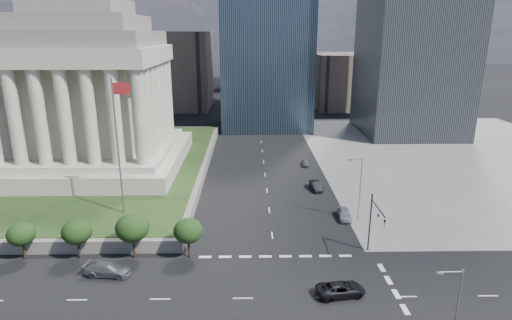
{
  "coord_description": "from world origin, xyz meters",
  "views": [
    {
      "loc": [
        -3.24,
        -35.28,
        27.84
      ],
      "look_at": [
        -2.44,
        12.6,
        13.47
      ],
      "focal_mm": 30.0,
      "sensor_mm": 36.0,
      "label": 1
    }
  ],
  "objects_px": {
    "street_lamp_south": "(454,317)",
    "street_lamp_north": "(359,185)",
    "war_memorial": "(87,67)",
    "parked_sedan_mid": "(316,186)",
    "parked_sedan_near": "(344,214)",
    "flagpole": "(118,140)",
    "parked_sedan_far": "(306,163)",
    "suv_grey": "(108,269)",
    "traffic_signal_ne": "(375,220)",
    "pickup_truck": "(341,289)"
  },
  "relations": [
    {
      "from": "traffic_signal_ne",
      "to": "suv_grey",
      "type": "distance_m",
      "value": 33.12
    },
    {
      "from": "parked_sedan_mid",
      "to": "parked_sedan_far",
      "type": "xyz_separation_m",
      "value": [
        0.0,
        14.75,
        -0.13
      ]
    },
    {
      "from": "traffic_signal_ne",
      "to": "parked_sedan_mid",
      "type": "xyz_separation_m",
      "value": [
        -3.5,
        24.57,
        -4.49
      ]
    },
    {
      "from": "flagpole",
      "to": "pickup_truck",
      "type": "distance_m",
      "value": 36.27
    },
    {
      "from": "suv_grey",
      "to": "parked_sedan_mid",
      "type": "relative_size",
      "value": 1.19
    },
    {
      "from": "pickup_truck",
      "to": "suv_grey",
      "type": "height_order",
      "value": "suv_grey"
    },
    {
      "from": "street_lamp_north",
      "to": "parked_sedan_near",
      "type": "height_order",
      "value": "street_lamp_north"
    },
    {
      "from": "flagpole",
      "to": "parked_sedan_far",
      "type": "relative_size",
      "value": 5.43
    },
    {
      "from": "street_lamp_south",
      "to": "suv_grey",
      "type": "xyz_separation_m",
      "value": [
        -33.43,
        15.9,
        -4.87
      ]
    },
    {
      "from": "flagpole",
      "to": "parked_sedan_far",
      "type": "xyz_separation_m",
      "value": [
        30.83,
        29.01,
        -12.49
      ]
    },
    {
      "from": "traffic_signal_ne",
      "to": "street_lamp_south",
      "type": "height_order",
      "value": "street_lamp_south"
    },
    {
      "from": "war_memorial",
      "to": "street_lamp_north",
      "type": "relative_size",
      "value": 3.9
    },
    {
      "from": "street_lamp_south",
      "to": "parked_sedan_far",
      "type": "distance_m",
      "value": 59.38
    },
    {
      "from": "street_lamp_north",
      "to": "parked_sedan_mid",
      "type": "xyz_separation_m",
      "value": [
        -4.33,
        13.26,
        -4.91
      ]
    },
    {
      "from": "war_memorial",
      "to": "parked_sedan_mid",
      "type": "height_order",
      "value": "war_memorial"
    },
    {
      "from": "traffic_signal_ne",
      "to": "suv_grey",
      "type": "bearing_deg",
      "value": -173.36
    },
    {
      "from": "parked_sedan_mid",
      "to": "pickup_truck",
      "type": "bearing_deg",
      "value": -99.69
    },
    {
      "from": "parked_sedan_near",
      "to": "pickup_truck",
      "type": "bearing_deg",
      "value": -98.82
    },
    {
      "from": "traffic_signal_ne",
      "to": "parked_sedan_far",
      "type": "xyz_separation_m",
      "value": [
        -3.5,
        39.32,
        -4.62
      ]
    },
    {
      "from": "pickup_truck",
      "to": "suv_grey",
      "type": "relative_size",
      "value": 0.98
    },
    {
      "from": "street_lamp_north",
      "to": "parked_sedan_near",
      "type": "bearing_deg",
      "value": 165.1
    },
    {
      "from": "parked_sedan_mid",
      "to": "parked_sedan_far",
      "type": "relative_size",
      "value": 1.25
    },
    {
      "from": "street_lamp_north",
      "to": "parked_sedan_mid",
      "type": "distance_m",
      "value": 14.79
    },
    {
      "from": "street_lamp_south",
      "to": "street_lamp_north",
      "type": "xyz_separation_m",
      "value": [
        0.0,
        31.0,
        0.0
      ]
    },
    {
      "from": "street_lamp_north",
      "to": "parked_sedan_far",
      "type": "distance_m",
      "value": 28.79
    },
    {
      "from": "flagpole",
      "to": "parked_sedan_mid",
      "type": "height_order",
      "value": "flagpole"
    },
    {
      "from": "war_memorial",
      "to": "parked_sedan_near",
      "type": "distance_m",
      "value": 54.79
    },
    {
      "from": "street_lamp_north",
      "to": "suv_grey",
      "type": "height_order",
      "value": "street_lamp_north"
    },
    {
      "from": "street_lamp_north",
      "to": "traffic_signal_ne",
      "type": "bearing_deg",
      "value": -94.19
    },
    {
      "from": "pickup_truck",
      "to": "suv_grey",
      "type": "distance_m",
      "value": 27.24
    },
    {
      "from": "street_lamp_south",
      "to": "parked_sedan_far",
      "type": "xyz_separation_m",
      "value": [
        -4.33,
        59.01,
        -5.03
      ]
    },
    {
      "from": "suv_grey",
      "to": "parked_sedan_near",
      "type": "bearing_deg",
      "value": -57.65
    },
    {
      "from": "street_lamp_south",
      "to": "street_lamp_north",
      "type": "height_order",
      "value": "same"
    },
    {
      "from": "suv_grey",
      "to": "parked_sedan_mid",
      "type": "bearing_deg",
      "value": -39.63
    },
    {
      "from": "flagpole",
      "to": "parked_sedan_near",
      "type": "relative_size",
      "value": 4.29
    },
    {
      "from": "traffic_signal_ne",
      "to": "pickup_truck",
      "type": "xyz_separation_m",
      "value": [
        -5.73,
        -8.27,
        -4.5
      ]
    },
    {
      "from": "traffic_signal_ne",
      "to": "parked_sedan_mid",
      "type": "bearing_deg",
      "value": 98.11
    },
    {
      "from": "street_lamp_south",
      "to": "parked_sedan_near",
      "type": "xyz_separation_m",
      "value": [
        -1.83,
        31.49,
        -4.87
      ]
    },
    {
      "from": "traffic_signal_ne",
      "to": "parked_sedan_near",
      "type": "distance_m",
      "value": 12.64
    },
    {
      "from": "war_memorial",
      "to": "street_lamp_south",
      "type": "relative_size",
      "value": 3.9
    },
    {
      "from": "pickup_truck",
      "to": "parked_sedan_mid",
      "type": "height_order",
      "value": "parked_sedan_mid"
    },
    {
      "from": "war_memorial",
      "to": "pickup_truck",
      "type": "height_order",
      "value": "war_memorial"
    },
    {
      "from": "suv_grey",
      "to": "parked_sedan_far",
      "type": "height_order",
      "value": "suv_grey"
    },
    {
      "from": "street_lamp_north",
      "to": "street_lamp_south",
      "type": "bearing_deg",
      "value": -90.0
    },
    {
      "from": "street_lamp_north",
      "to": "parked_sedan_far",
      "type": "bearing_deg",
      "value": 98.78
    },
    {
      "from": "parked_sedan_mid",
      "to": "parked_sedan_near",
      "type": "bearing_deg",
      "value": -84.73
    },
    {
      "from": "flagpole",
      "to": "parked_sedan_far",
      "type": "distance_m",
      "value": 44.14
    },
    {
      "from": "pickup_truck",
      "to": "suv_grey",
      "type": "xyz_separation_m",
      "value": [
        -26.87,
        4.47,
        0.05
      ]
    },
    {
      "from": "street_lamp_south",
      "to": "street_lamp_north",
      "type": "distance_m",
      "value": 31.0
    },
    {
      "from": "parked_sedan_far",
      "to": "parked_sedan_near",
      "type": "bearing_deg",
      "value": -81.1
    }
  ]
}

